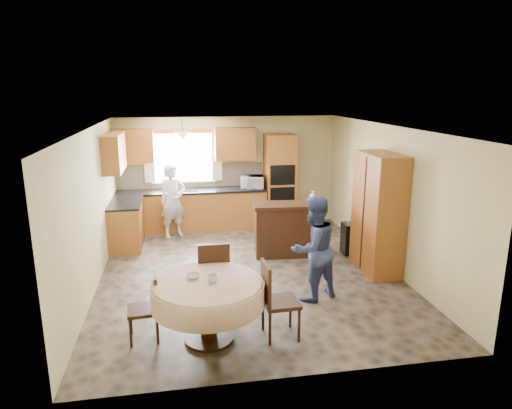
{
  "coord_description": "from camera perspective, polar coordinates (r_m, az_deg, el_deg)",
  "views": [
    {
      "loc": [
        -1.15,
        -7.29,
        3.11
      ],
      "look_at": [
        0.18,
        0.3,
        1.14
      ],
      "focal_mm": 32.0,
      "sensor_mm": 36.0,
      "label": 1
    }
  ],
  "objects": [
    {
      "name": "wall_left",
      "position": [
        7.65,
        -19.82,
        -0.63
      ],
      "size": [
        0.02,
        6.0,
        2.5
      ],
      "primitive_type": "cube",
      "color": "tan",
      "rests_on": "floor"
    },
    {
      "name": "cup_table",
      "position": [
        5.69,
        -5.41,
        -9.16
      ],
      "size": [
        0.14,
        0.14,
        0.1
      ],
      "primitive_type": "imported",
      "rotation": [
        0.0,
        0.0,
        -0.13
      ],
      "color": "#B2B2B2",
      "rests_on": "dining_table"
    },
    {
      "name": "oven_lower",
      "position": [
        10.21,
        3.32,
        0.94
      ],
      "size": [
        0.56,
        0.01,
        0.45
      ],
      "primitive_type": "cube",
      "color": "black",
      "rests_on": "oven_tower"
    },
    {
      "name": "wall_cab_side",
      "position": [
        9.25,
        -17.35,
        6.22
      ],
      "size": [
        0.33,
        1.2,
        0.72
      ],
      "primitive_type": "cube",
      "color": "#AA652A",
      "rests_on": "wall_left"
    },
    {
      "name": "base_cab_back",
      "position": [
        10.35,
        -7.97,
        -0.78
      ],
      "size": [
        3.3,
        0.6,
        0.88
      ],
      "primitive_type": "cube",
      "color": "#B3712F",
      "rests_on": "floor"
    },
    {
      "name": "person_sink",
      "position": [
        9.87,
        -10.34,
        0.43
      ],
      "size": [
        0.67,
        0.57,
        1.56
      ],
      "primitive_type": "imported",
      "rotation": [
        0.0,
        0.0,
        0.4
      ],
      "color": "silver",
      "rests_on": "floor"
    },
    {
      "name": "bowl_table",
      "position": [
        5.82,
        -7.87,
        -8.88
      ],
      "size": [
        0.22,
        0.22,
        0.05
      ],
      "primitive_type": "imported",
      "rotation": [
        0.0,
        0.0,
        0.36
      ],
      "color": "#B2B2B2",
      "rests_on": "dining_table"
    },
    {
      "name": "floor",
      "position": [
        8.01,
        -0.94,
        -8.53
      ],
      "size": [
        5.0,
        6.0,
        0.01
      ],
      "primitive_type": "cube",
      "color": "brown",
      "rests_on": "ground"
    },
    {
      "name": "curtain_right",
      "position": [
        10.37,
        -4.92,
        6.17
      ],
      "size": [
        0.22,
        0.02,
        1.15
      ],
      "primitive_type": "cube",
      "color": "white",
      "rests_on": "wall_back"
    },
    {
      "name": "wall_cab_left",
      "position": [
        10.24,
        -15.06,
        7.1
      ],
      "size": [
        0.85,
        0.33,
        0.72
      ],
      "primitive_type": "cube",
      "color": "#AA652A",
      "rests_on": "wall_back"
    },
    {
      "name": "person_dining",
      "position": [
        6.86,
        7.19,
        -5.48
      ],
      "size": [
        0.95,
        0.86,
        1.6
      ],
      "primitive_type": "imported",
      "rotation": [
        0.0,
        0.0,
        3.55
      ],
      "color": "navy",
      "rests_on": "floor"
    },
    {
      "name": "counter_left",
      "position": [
        9.42,
        -16.08,
        0.17
      ],
      "size": [
        0.64,
        1.2,
        0.04
      ],
      "primitive_type": "cube",
      "color": "black",
      "rests_on": "base_cab_left"
    },
    {
      "name": "microwave",
      "position": [
        10.29,
        -0.51,
        2.83
      ],
      "size": [
        0.55,
        0.42,
        0.28
      ],
      "primitive_type": "imported",
      "rotation": [
        0.0,
        0.0,
        -0.15
      ],
      "color": "silver",
      "rests_on": "counter_back"
    },
    {
      "name": "wall_right",
      "position": [
        8.36,
        16.19,
        0.89
      ],
      "size": [
        0.02,
        6.0,
        2.5
      ],
      "primitive_type": "cube",
      "color": "tan",
      "rests_on": "floor"
    },
    {
      "name": "space_heater",
      "position": [
        9.01,
        12.12,
        -4.16
      ],
      "size": [
        0.44,
        0.31,
        0.61
      ],
      "primitive_type": "cube",
      "rotation": [
        0.0,
        0.0,
        0.0
      ],
      "color": "black",
      "rests_on": "floor"
    },
    {
      "name": "backsplash",
      "position": [
        10.47,
        -8.17,
        3.55
      ],
      "size": [
        3.3,
        0.02,
        0.55
      ],
      "primitive_type": "cube",
      "color": "#C2AE89",
      "rests_on": "wall_back"
    },
    {
      "name": "ceiling",
      "position": [
        7.41,
        -1.02,
        9.59
      ],
      "size": [
        5.0,
        6.0,
        0.01
      ],
      "primitive_type": "cube",
      "color": "white",
      "rests_on": "wall_back"
    },
    {
      "name": "base_cab_left",
      "position": [
        9.53,
        -15.89,
        -2.51
      ],
      "size": [
        0.6,
        1.2,
        0.88
      ],
      "primitive_type": "cube",
      "color": "#B3712F",
      "rests_on": "floor"
    },
    {
      "name": "bowl_sideboard",
      "position": [
        8.51,
        2.25,
        -0.18
      ],
      "size": [
        0.31,
        0.31,
        0.06
      ],
      "primitive_type": "imported",
      "rotation": [
        0.0,
        0.0,
        -0.38
      ],
      "color": "#B2B2B2",
      "rests_on": "sideboard"
    },
    {
      "name": "wall_back",
      "position": [
        10.52,
        -3.55,
        4.11
      ],
      "size": [
        5.0,
        0.02,
        2.5
      ],
      "primitive_type": "cube",
      "color": "tan",
      "rests_on": "floor"
    },
    {
      "name": "chair_back",
      "position": [
        6.5,
        -5.3,
        -8.59
      ],
      "size": [
        0.47,
        0.47,
        1.06
      ],
      "rotation": [
        0.0,
        0.0,
        3.13
      ],
      "color": "#3B2110",
      "rests_on": "floor"
    },
    {
      "name": "framed_picture",
      "position": [
        8.94,
        14.09,
        4.94
      ],
      "size": [
        0.06,
        0.59,
        0.49
      ],
      "color": "gold",
      "rests_on": "wall_right"
    },
    {
      "name": "chair_left",
      "position": [
        6.02,
        -13.3,
        -11.99
      ],
      "size": [
        0.41,
        0.41,
        0.87
      ],
      "rotation": [
        0.0,
        0.0,
        -1.49
      ],
      "color": "#3B2110",
      "rests_on": "floor"
    },
    {
      "name": "chair_right",
      "position": [
        5.88,
        2.34,
        -11.41
      ],
      "size": [
        0.46,
        0.46,
        1.01
      ],
      "rotation": [
        0.0,
        0.0,
        1.61
      ],
      "color": "#3B2110",
      "rests_on": "floor"
    },
    {
      "name": "window",
      "position": [
        10.38,
        -9.08,
        5.78
      ],
      "size": [
        1.4,
        0.03,
        1.1
      ],
      "primitive_type": "cube",
      "color": "white",
      "rests_on": "wall_back"
    },
    {
      "name": "sideboard",
      "position": [
        8.71,
        4.06,
        -3.32
      ],
      "size": [
        1.37,
        0.66,
        0.95
      ],
      "primitive_type": "cube",
      "rotation": [
        0.0,
        0.0,
        -0.09
      ],
      "color": "#3B2110",
      "rests_on": "floor"
    },
    {
      "name": "oven_upper",
      "position": [
        10.11,
        3.36,
        3.69
      ],
      "size": [
        0.56,
        0.01,
        0.45
      ],
      "primitive_type": "cube",
      "color": "black",
      "rests_on": "oven_tower"
    },
    {
      "name": "dining_table",
      "position": [
        5.8,
        -6.02,
        -11.14
      ],
      "size": [
        1.41,
        1.41,
        0.8
      ],
      "color": "#3B2110",
      "rests_on": "floor"
    },
    {
      "name": "wall_cab_right",
      "position": [
        10.28,
        -2.66,
        7.6
      ],
      "size": [
        0.9,
        0.33,
        0.72
      ],
      "primitive_type": "cube",
      "color": "#AA652A",
      "rests_on": "wall_back"
    },
    {
      "name": "cupboard",
      "position": [
        8.09,
        15.04,
        -1.07
      ],
      "size": [
        0.54,
        1.08,
        2.06
      ],
      "primitive_type": "cube",
      "color": "#B3712F",
      "rests_on": "floor"
    },
    {
      "name": "pendant",
      "position": [
        9.84,
        -9.14,
        8.37
      ],
      "size": [
        0.36,
        0.36,
        0.18
      ],
      "primitive_type": "cone",
      "rotation": [
        3.14,
        0.0,
        0.0
      ],
      "color": "beige",
      "rests_on": "ceiling"
    },
    {
      "name": "curtain_left",
      "position": [
        10.34,
        -13.26,
        5.82
      ],
      "size": [
        0.22,
        0.02,
        1.15
      ],
      "primitive_type": "cube",
      "color": "white",
      "rests_on": "wall_back"
    },
    {
      "name": "bottle_sideboard",
      "position": [
        8.67,
        7.04,
        0.77
      ],
      "size": [
        0.14,
        0.14,
        0.29
      ],
      "primitive_type": "imported",
      "rotation": [
        0.0,
        0.0,
        0.27
      ],
      "color": "silver",
      "rests_on": "sideboard"
    },
    {
      "name": "wall_front",
      "position": [
        4.82,
        4.69,
        -8.44
      ],
      "size": [
        5.0,
        0.02,
        2.5
      ],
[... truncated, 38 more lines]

